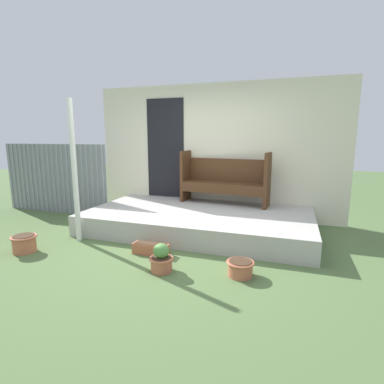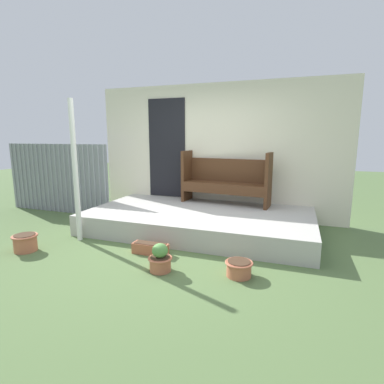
# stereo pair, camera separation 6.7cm
# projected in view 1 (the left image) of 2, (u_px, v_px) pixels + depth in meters

# --- Properties ---
(ground_plane) EXTENTS (24.00, 24.00, 0.00)m
(ground_plane) POSITION_uv_depth(u_px,v_px,m) (170.00, 249.00, 4.29)
(ground_plane) COLOR #516B3D
(porch_slab) EXTENTS (3.75, 1.99, 0.34)m
(porch_slab) POSITION_uv_depth(u_px,v_px,m) (199.00, 220.00, 5.15)
(porch_slab) COLOR #B2AFA8
(porch_slab) RESTS_ON ground_plane
(house_wall) EXTENTS (4.95, 0.08, 2.60)m
(house_wall) POSITION_uv_depth(u_px,v_px,m) (212.00, 151.00, 5.91)
(house_wall) COLOR beige
(house_wall) RESTS_ON ground_plane
(fence_corrugated) EXTENTS (2.53, 0.05, 1.44)m
(fence_corrugated) POSITION_uv_depth(u_px,v_px,m) (55.00, 179.00, 6.28)
(fence_corrugated) COLOR gray
(fence_corrugated) RESTS_ON ground_plane
(support_post) EXTENTS (0.08, 0.08, 2.14)m
(support_post) POSITION_uv_depth(u_px,v_px,m) (75.00, 172.00, 4.47)
(support_post) COLOR white
(support_post) RESTS_ON ground_plane
(bench) EXTENTS (1.69, 0.57, 0.98)m
(bench) POSITION_uv_depth(u_px,v_px,m) (225.00, 178.00, 5.62)
(bench) COLOR #4C2D19
(bench) RESTS_ON porch_slab
(flower_pot_left) EXTENTS (0.34, 0.34, 0.24)m
(flower_pot_left) POSITION_uv_depth(u_px,v_px,m) (24.00, 243.00, 4.17)
(flower_pot_left) COLOR #B76647
(flower_pot_left) RESTS_ON ground_plane
(flower_pot_middle) EXTENTS (0.29, 0.29, 0.34)m
(flower_pot_middle) POSITION_uv_depth(u_px,v_px,m) (161.00, 259.00, 3.57)
(flower_pot_middle) COLOR #B76647
(flower_pot_middle) RESTS_ON ground_plane
(flower_pot_right) EXTENTS (0.33, 0.33, 0.18)m
(flower_pot_right) POSITION_uv_depth(u_px,v_px,m) (240.00, 267.00, 3.46)
(flower_pot_right) COLOR #B76647
(flower_pot_right) RESTS_ON ground_plane
(planter_box_rect) EXTENTS (0.50, 0.16, 0.16)m
(planter_box_rect) POSITION_uv_depth(u_px,v_px,m) (151.00, 249.00, 4.10)
(planter_box_rect) COLOR #B26042
(planter_box_rect) RESTS_ON ground_plane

